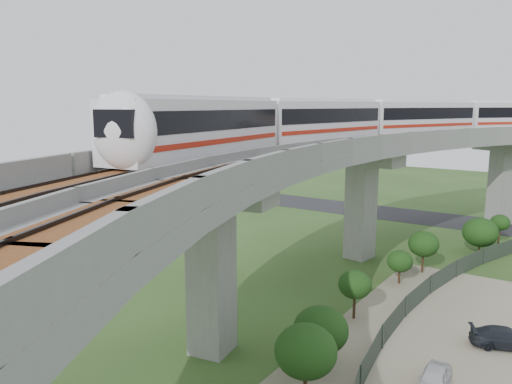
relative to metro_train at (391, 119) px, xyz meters
The scene contains 15 objects.
ground 18.74m from the metro_train, 98.18° to the right, with size 160.00×160.00×0.00m, color #2E441B.
dirt_lot 23.46m from the metro_train, 53.15° to the right, with size 18.00×26.00×0.04m, color #7E745B.
asphalt_road 20.28m from the metro_train, 97.16° to the left, with size 60.00×8.00×0.03m, color #232326.
viaduct 14.48m from the metro_train, 82.55° to the right, with size 19.58×73.98×11.40m.
metro_train is the anchor object (origin of this frame).
fence 19.73m from the metro_train, 61.05° to the right, with size 3.87×38.73×1.50m.
tree_0 15.25m from the metro_train, 41.24° to the left, with size 1.85×1.85×3.11m.
tree_1 13.23m from the metro_train, 24.74° to the left, with size 3.14×3.14×3.42m.
tree_2 11.91m from the metro_train, 43.74° to the right, with size 2.43×2.43×3.48m.
tree_3 13.93m from the metro_train, 63.52° to the right, with size 1.95×1.95×2.64m.
tree_4 19.31m from the metro_train, 76.80° to the right, with size 2.13×2.13×3.22m.
tree_5 25.27m from the metro_train, 78.33° to the right, with size 2.89×2.89×3.28m.
tree_6 28.29m from the metro_train, 77.81° to the right, with size 2.87×2.87×3.82m.
car_white 26.65m from the metro_train, 64.69° to the right, with size 1.29×3.21×1.10m, color silver.
car_dark 22.67m from the metro_train, 50.12° to the right, with size 1.58×3.89×1.13m, color black.
Camera 1 is at (17.52, -30.55, 13.56)m, focal length 35.00 mm.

